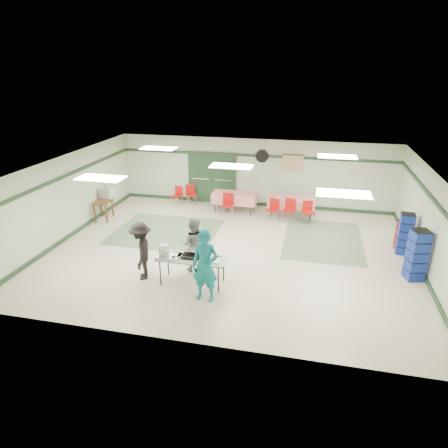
% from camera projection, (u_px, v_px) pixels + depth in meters
% --- Properties ---
extents(floor, '(11.00, 11.00, 0.00)m').
position_uv_depth(floor, '(231.00, 251.00, 12.39)').
color(floor, beige).
rests_on(floor, ground).
extents(ceiling, '(11.00, 11.00, 0.00)m').
position_uv_depth(ceiling, '(231.00, 165.00, 11.39)').
color(ceiling, silver).
rests_on(ceiling, wall_back).
extents(wall_back, '(11.00, 0.00, 11.00)m').
position_uv_depth(wall_back, '(254.00, 173.00, 15.96)').
color(wall_back, beige).
rests_on(wall_back, floor).
extents(wall_front, '(11.00, 0.00, 11.00)m').
position_uv_depth(wall_front, '(184.00, 286.00, 7.82)').
color(wall_front, beige).
rests_on(wall_front, floor).
extents(wall_left, '(0.00, 9.00, 9.00)m').
position_uv_depth(wall_left, '(66.00, 197.00, 13.02)').
color(wall_left, beige).
rests_on(wall_left, floor).
extents(wall_right, '(0.00, 9.00, 9.00)m').
position_uv_depth(wall_right, '(430.00, 225.00, 10.76)').
color(wall_right, beige).
rests_on(wall_right, floor).
extents(trim_back, '(11.00, 0.06, 0.10)m').
position_uv_depth(trim_back, '(255.00, 156.00, 15.68)').
color(trim_back, '#213C23').
rests_on(trim_back, wall_back).
extents(baseboard_back, '(11.00, 0.06, 0.12)m').
position_uv_depth(baseboard_back, '(253.00, 204.00, 16.42)').
color(baseboard_back, '#213C23').
rests_on(baseboard_back, floor).
extents(trim_left, '(0.06, 9.00, 0.10)m').
position_uv_depth(trim_left, '(64.00, 176.00, 12.76)').
color(trim_left, '#213C23').
rests_on(trim_left, wall_back).
extents(baseboard_left, '(0.06, 9.00, 0.12)m').
position_uv_depth(baseboard_left, '(73.00, 234.00, 13.50)').
color(baseboard_left, '#213C23').
rests_on(baseboard_left, floor).
extents(trim_right, '(0.06, 9.00, 0.10)m').
position_uv_depth(trim_right, '(434.00, 200.00, 10.50)').
color(trim_right, '#213C23').
rests_on(trim_right, wall_back).
extents(baseboard_right, '(0.06, 9.00, 0.12)m').
position_uv_depth(baseboard_right, '(420.00, 267.00, 11.24)').
color(baseboard_right, '#213C23').
rests_on(baseboard_right, floor).
extents(green_patch_a, '(3.50, 3.00, 0.01)m').
position_uv_depth(green_patch_a, '(166.00, 231.00, 13.81)').
color(green_patch_a, gray).
rests_on(green_patch_a, floor).
extents(green_patch_b, '(2.50, 3.50, 0.01)m').
position_uv_depth(green_patch_b, '(323.00, 240.00, 13.17)').
color(green_patch_b, gray).
rests_on(green_patch_b, floor).
extents(double_door_left, '(0.90, 0.06, 2.10)m').
position_uv_depth(double_door_left, '(201.00, 177.00, 16.47)').
color(double_door_left, gray).
rests_on(double_door_left, floor).
extents(double_door_right, '(0.90, 0.06, 2.10)m').
position_uv_depth(double_door_right, '(223.00, 179.00, 16.28)').
color(double_door_right, gray).
rests_on(double_door_right, floor).
extents(door_frame, '(2.00, 0.03, 2.15)m').
position_uv_depth(door_frame, '(212.00, 178.00, 16.36)').
color(door_frame, '#213C23').
rests_on(door_frame, floor).
extents(wall_fan, '(0.50, 0.10, 0.50)m').
position_uv_depth(wall_fan, '(262.00, 156.00, 15.59)').
color(wall_fan, black).
rests_on(wall_fan, wall_back).
extents(scroll_banner, '(0.80, 0.02, 0.60)m').
position_uv_depth(scroll_banner, '(293.00, 163.00, 15.42)').
color(scroll_banner, tan).
rests_on(scroll_banner, wall_back).
extents(serving_table, '(1.79, 0.73, 0.76)m').
position_uv_depth(serving_table, '(192.00, 259.00, 10.29)').
color(serving_table, '#ADAEA8').
rests_on(serving_table, floor).
extents(sheet_tray_right, '(0.56, 0.42, 0.02)m').
position_uv_depth(sheet_tray_right, '(210.00, 259.00, 10.14)').
color(sheet_tray_right, silver).
rests_on(sheet_tray_right, serving_table).
extents(sheet_tray_mid, '(0.63, 0.47, 0.02)m').
position_uv_depth(sheet_tray_mid, '(190.00, 255.00, 10.37)').
color(sheet_tray_mid, silver).
rests_on(sheet_tray_mid, serving_table).
extents(sheet_tray_left, '(0.60, 0.45, 0.02)m').
position_uv_depth(sheet_tray_left, '(169.00, 256.00, 10.32)').
color(sheet_tray_left, silver).
rests_on(sheet_tray_left, serving_table).
extents(baking_pan, '(0.51, 0.32, 0.08)m').
position_uv_depth(baking_pan, '(192.00, 256.00, 10.25)').
color(baking_pan, black).
rests_on(baking_pan, serving_table).
extents(foam_box_stack, '(0.22, 0.20, 0.26)m').
position_uv_depth(foam_box_stack, '(164.00, 249.00, 10.43)').
color(foam_box_stack, white).
rests_on(foam_box_stack, serving_table).
extents(volunteer_teal, '(0.71, 0.52, 1.82)m').
position_uv_depth(volunteer_teal, '(205.00, 266.00, 9.52)').
color(volunteer_teal, '#147B8A').
rests_on(volunteer_teal, floor).
extents(volunteer_grey, '(0.83, 0.68, 1.57)m').
position_uv_depth(volunteer_grey, '(194.00, 244.00, 10.95)').
color(volunteer_grey, gray).
rests_on(volunteer_grey, floor).
extents(volunteer_dark, '(0.91, 1.17, 1.60)m').
position_uv_depth(volunteer_dark, '(141.00, 251.00, 10.55)').
color(volunteer_dark, black).
rests_on(volunteer_dark, floor).
extents(dining_table_a, '(1.74, 0.78, 0.77)m').
position_uv_depth(dining_table_a, '(291.00, 202.00, 15.05)').
color(dining_table_a, red).
rests_on(dining_table_a, floor).
extents(dining_table_b, '(1.71, 0.78, 0.77)m').
position_uv_depth(dining_table_b, '(234.00, 198.00, 15.50)').
color(dining_table_b, red).
rests_on(dining_table_b, floor).
extents(chair_a, '(0.50, 0.50, 0.86)m').
position_uv_depth(chair_a, '(289.00, 208.00, 14.55)').
color(chair_a, '#AC160D').
rests_on(chair_a, floor).
extents(chair_b, '(0.48, 0.48, 0.81)m').
position_uv_depth(chair_b, '(273.00, 207.00, 14.68)').
color(chair_b, '#AC160D').
rests_on(chair_b, floor).
extents(chair_c, '(0.50, 0.50, 0.81)m').
position_uv_depth(chair_c, '(308.00, 210.00, 14.42)').
color(chair_c, '#AC160D').
rests_on(chair_c, floor).
extents(chair_d, '(0.41, 0.41, 0.89)m').
position_uv_depth(chair_d, '(228.00, 203.00, 15.03)').
color(chair_d, '#AC160D').
rests_on(chair_d, floor).
extents(chair_loose_a, '(0.53, 0.53, 0.82)m').
position_uv_depth(chair_loose_a, '(191.00, 193.00, 16.34)').
color(chair_loose_a, '#AC160D').
rests_on(chair_loose_a, floor).
extents(chair_loose_b, '(0.45, 0.45, 0.78)m').
position_uv_depth(chair_loose_b, '(178.00, 194.00, 16.28)').
color(chair_loose_b, '#AC160D').
rests_on(chair_loose_b, floor).
extents(crate_stack_blue_a, '(0.42, 0.42, 1.29)m').
position_uv_depth(crate_stack_blue_a, '(405.00, 234.00, 12.00)').
color(crate_stack_blue_a, '#19349A').
rests_on(crate_stack_blue_a, floor).
extents(crate_stack_red, '(0.41, 0.41, 0.94)m').
position_uv_depth(crate_stack_red, '(402.00, 236.00, 12.30)').
color(crate_stack_red, '#A31610').
rests_on(crate_stack_red, floor).
extents(crate_stack_blue_b, '(0.53, 0.53, 1.41)m').
position_uv_depth(crate_stack_blue_b, '(417.00, 255.00, 10.52)').
color(crate_stack_blue_b, '#19349A').
rests_on(crate_stack_blue_b, floor).
extents(printer_table, '(0.66, 0.90, 0.74)m').
position_uv_depth(printer_table, '(103.00, 203.00, 14.67)').
color(printer_table, brown).
rests_on(printer_table, floor).
extents(office_printer, '(0.51, 0.46, 0.37)m').
position_uv_depth(office_printer, '(107.00, 193.00, 14.90)').
color(office_printer, '#ACADA8').
rests_on(office_printer, printer_table).
extents(broom, '(0.03, 0.20, 1.23)m').
position_uv_depth(broom, '(107.00, 199.00, 15.08)').
color(broom, brown).
rests_on(broom, floor).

